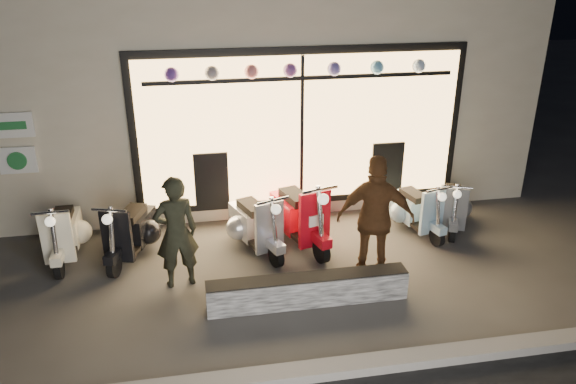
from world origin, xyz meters
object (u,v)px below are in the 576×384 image
object	(u,v)px
scooter_silver	(254,222)
scooter_red	(297,214)
graffiti_barrier	(308,290)
man	(176,232)
woman	(376,218)

from	to	relation	value
scooter_silver	scooter_red	world-z (taller)	scooter_red
graffiti_barrier	man	xyz separation A→B (m)	(-1.63, 0.77, 0.59)
graffiti_barrier	scooter_red	xyz separation A→B (m)	(0.20, 1.76, 0.24)
scooter_silver	woman	world-z (taller)	woman
scooter_silver	woman	size ratio (longest dim) A/B	0.77
scooter_red	man	world-z (taller)	man
graffiti_barrier	scooter_red	distance (m)	1.79
scooter_red	woman	world-z (taller)	woman
scooter_red	woman	xyz separation A→B (m)	(0.84, -1.26, 0.45)
scooter_silver	man	distance (m)	1.50
woman	scooter_red	bearing A→B (deg)	-40.58
scooter_red	man	bearing A→B (deg)	-167.25
scooter_silver	man	world-z (taller)	man
graffiti_barrier	man	bearing A→B (deg)	154.86
scooter_red	scooter_silver	bearing A→B (deg)	171.67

